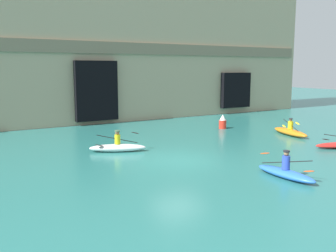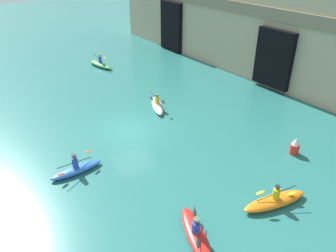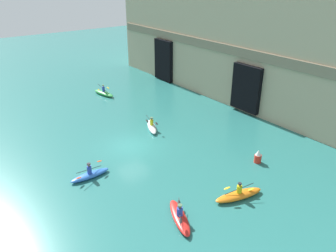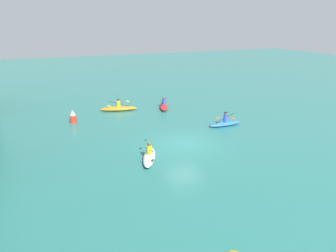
{
  "view_description": "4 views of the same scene",
  "coord_description": "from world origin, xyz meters",
  "px_view_note": "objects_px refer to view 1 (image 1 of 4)",
  "views": [
    {
      "loc": [
        -9.42,
        -14.86,
        4.41
      ],
      "look_at": [
        1.97,
        4.16,
        0.96
      ],
      "focal_mm": 40.0,
      "sensor_mm": 36.0,
      "label": 1
    },
    {
      "loc": [
        16.61,
        -9.03,
        10.87
      ],
      "look_at": [
        2.36,
        1.28,
        0.97
      ],
      "focal_mm": 35.0,
      "sensor_mm": 36.0,
      "label": 2
    },
    {
      "loc": [
        21.02,
        -11.93,
        13.1
      ],
      "look_at": [
        1.31,
        2.83,
        1.54
      ],
      "focal_mm": 35.0,
      "sensor_mm": 36.0,
      "label": 3
    },
    {
      "loc": [
        -18.95,
        9.45,
        8.13
      ],
      "look_at": [
        -0.21,
        1.33,
        1.49
      ],
      "focal_mm": 35.0,
      "sensor_mm": 36.0,
      "label": 4
    }
  ],
  "objects_px": {
    "kayak_blue": "(285,172)",
    "kayak_orange": "(290,132)",
    "kayak_white": "(118,147)",
    "marker_buoy": "(223,122)"
  },
  "relations": [
    {
      "from": "kayak_orange",
      "to": "marker_buoy",
      "type": "xyz_separation_m",
      "value": [
        -2.11,
        4.44,
        0.25
      ]
    },
    {
      "from": "kayak_blue",
      "to": "kayak_orange",
      "type": "bearing_deg",
      "value": -50.5
    },
    {
      "from": "kayak_white",
      "to": "marker_buoy",
      "type": "xyz_separation_m",
      "value": [
        9.68,
        3.14,
        0.24
      ]
    },
    {
      "from": "kayak_white",
      "to": "kayak_blue",
      "type": "distance_m",
      "value": 8.86
    },
    {
      "from": "kayak_white",
      "to": "kayak_blue",
      "type": "relative_size",
      "value": 1.04
    },
    {
      "from": "kayak_blue",
      "to": "marker_buoy",
      "type": "xyz_separation_m",
      "value": [
        5.75,
        11.08,
        0.26
      ]
    },
    {
      "from": "kayak_white",
      "to": "marker_buoy",
      "type": "height_order",
      "value": "kayak_white"
    },
    {
      "from": "marker_buoy",
      "to": "kayak_orange",
      "type": "bearing_deg",
      "value": -64.61
    },
    {
      "from": "kayak_blue",
      "to": "kayak_white",
      "type": "bearing_deg",
      "value": 25.67
    },
    {
      "from": "kayak_blue",
      "to": "marker_buoy",
      "type": "relative_size",
      "value": 2.74
    }
  ]
}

